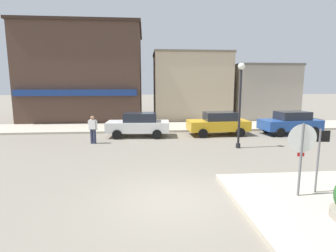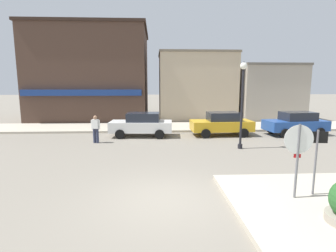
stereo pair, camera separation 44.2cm
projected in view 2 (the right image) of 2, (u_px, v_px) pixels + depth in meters
The scene contains 12 objects.
ground_plane at pixel (165, 200), 7.77m from camera, with size 160.00×160.00×0.00m, color gray.
kerb_far at pixel (159, 127), 20.50m from camera, with size 80.00×4.00×0.15m, color #B7AD99.
stop_sign at pixel (298, 152), 7.37m from camera, with size 0.82×0.09×2.30m.
one_way_sign at pixel (316, 156), 7.62m from camera, with size 0.60×0.08×2.10m.
lamp_post at pixel (242, 93), 13.50m from camera, with size 0.36×0.36×4.54m.
parked_car_nearest at pixel (142, 124), 17.10m from camera, with size 4.09×2.06×1.56m.
parked_car_second at pixel (222, 123), 17.42m from camera, with size 4.07×2.01×1.56m.
parked_car_third at pixel (296, 123), 17.59m from camera, with size 4.15×2.17×1.56m.
pedestrian_crossing_near at pixel (96, 128), 15.16m from camera, with size 0.56×0.29×1.61m.
building_corner_shop at pixel (94, 75), 25.85m from camera, with size 10.65×9.34×8.63m.
building_storefront_left_near at pixel (196, 87), 25.27m from camera, with size 7.11×5.21×6.32m.
building_storefront_left_mid at pixel (261, 92), 26.37m from camera, with size 5.80×7.53×5.22m.
Camera 2 is at (-0.29, -7.32, 3.39)m, focal length 28.00 mm.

